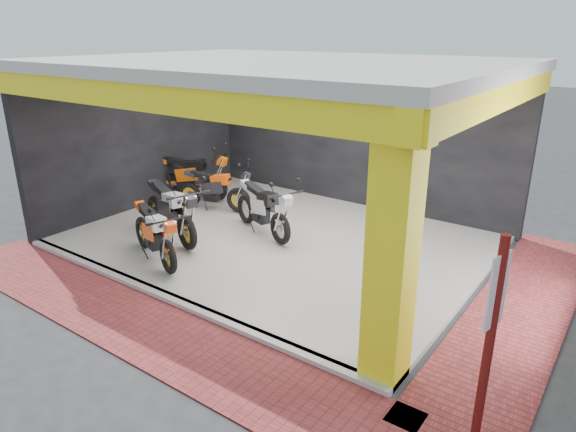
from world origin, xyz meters
name	(u,v)px	position (x,y,z in m)	size (l,w,h in m)	color
ground	(212,278)	(0.00, 0.00, 0.00)	(80.00, 80.00, 0.00)	#2D2D30
showroom_floor	(278,240)	(0.00, 2.00, 0.05)	(8.00, 6.00, 0.10)	silver
showroom_ceiling	(277,64)	(0.00, 2.00, 3.60)	(8.40, 6.40, 0.20)	beige
back_wall	(354,137)	(0.00, 5.10, 1.75)	(8.20, 0.20, 3.50)	black
left_wall	(142,138)	(-4.10, 2.00, 1.75)	(0.20, 6.20, 3.50)	black
corner_column	(393,252)	(3.75, -0.75, 1.75)	(0.50, 0.50, 3.50)	yellow
header_beam_front	(151,97)	(0.00, -1.00, 3.30)	(8.40, 0.30, 0.40)	yellow
header_beam_right	(497,96)	(4.00, 2.00, 3.30)	(0.30, 6.40, 0.40)	yellow
floor_kerb	(168,298)	(0.00, -1.02, 0.05)	(8.00, 0.20, 0.10)	silver
paver_front	(130,320)	(0.00, -1.80, 0.01)	(9.00, 1.40, 0.03)	#983133
paver_right	(520,311)	(4.80, 2.00, 0.01)	(1.40, 7.00, 0.03)	#983133
signpost	(490,338)	(5.05, -1.23, 1.34)	(0.10, 0.34, 2.44)	maroon
moto_hero	(167,241)	(-0.57, -0.48, 0.75)	(2.13, 0.79, 1.30)	#FB480A
moto_row_a	(186,216)	(-1.07, 0.46, 0.82)	(2.37, 0.88, 1.45)	black
moto_row_b	(280,214)	(0.25, 1.75, 0.78)	(2.21, 0.82, 1.35)	#B4B7BC
moto_row_c	(238,188)	(-1.71, 2.72, 0.72)	(2.02, 0.75, 1.23)	black
moto_row_d	(214,175)	(-2.73, 3.00, 0.81)	(2.34, 0.87, 1.43)	#EA5D09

